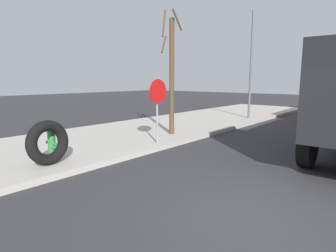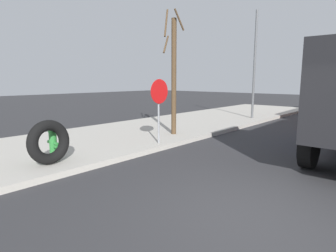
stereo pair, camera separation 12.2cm
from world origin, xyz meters
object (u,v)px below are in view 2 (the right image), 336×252
object	(u,v)px
loose_tire	(49,142)
bare_tree	(174,74)
fire_hydrant	(53,142)
street_light_pole	(255,65)
stop_sign	(159,99)

from	to	relation	value
loose_tire	bare_tree	size ratio (longest dim) A/B	0.24
fire_hydrant	street_light_pole	distance (m)	11.04
street_light_pole	fire_hydrant	bearing A→B (deg)	178.31
bare_tree	street_light_pole	size ratio (longest dim) A/B	0.83
loose_tire	bare_tree	xyz separation A→B (m)	(4.89, 0.26, 1.67)
stop_sign	street_light_pole	world-z (taller)	street_light_pole
fire_hydrant	loose_tire	world-z (taller)	loose_tire
fire_hydrant	bare_tree	distance (m)	4.94
bare_tree	street_light_pole	distance (m)	6.20
stop_sign	bare_tree	distance (m)	1.83
loose_tire	stop_sign	world-z (taller)	stop_sign
fire_hydrant	bare_tree	world-z (taller)	bare_tree
bare_tree	street_light_pole	bearing A→B (deg)	-2.32
bare_tree	loose_tire	bearing A→B (deg)	-176.92
loose_tire	bare_tree	bearing A→B (deg)	3.08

